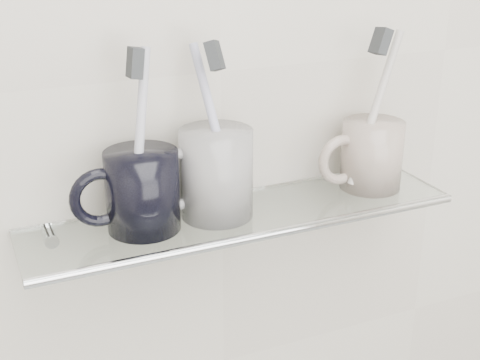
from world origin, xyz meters
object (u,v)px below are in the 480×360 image
mug_center (216,174)px  mug_right (372,155)px  mug_left (143,191)px  shelf_glass (243,215)px

mug_center → mug_right: (0.21, 0.00, -0.01)m
mug_left → mug_right: size_ratio=1.04×
mug_left → mug_right: mug_left is taller
shelf_glass → mug_left: size_ratio=5.67×
shelf_glass → mug_left: mug_left is taller
mug_left → shelf_glass: bearing=19.4°
shelf_glass → mug_center: 0.06m
shelf_glass → mug_right: bearing=1.6°
mug_left → mug_right: 0.29m
shelf_glass → mug_right: 0.18m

